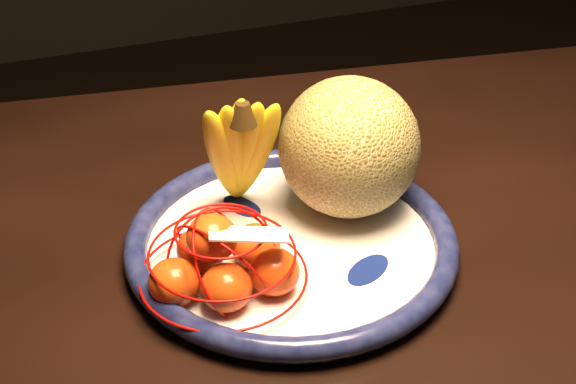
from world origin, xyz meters
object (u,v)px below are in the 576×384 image
object	(u,v)px
fruit_bowl	(291,243)
mandarin_bag	(224,262)
dining_table	(509,293)
banana_bunch	(239,147)
cantaloupe	(349,147)

from	to	relation	value
fruit_bowl	mandarin_bag	xyz separation A→B (m)	(-0.08, -0.04, 0.03)
dining_table	mandarin_bag	distance (m)	0.34
dining_table	banana_bunch	bearing A→B (deg)	161.74
banana_bunch	mandarin_bag	xyz separation A→B (m)	(-0.05, -0.11, -0.05)
dining_table	mandarin_bag	size ratio (longest dim) A/B	7.48
dining_table	fruit_bowl	world-z (taller)	fruit_bowl
cantaloupe	dining_table	bearing A→B (deg)	-32.21
cantaloupe	banana_bunch	distance (m)	0.11
mandarin_bag	fruit_bowl	bearing A→B (deg)	26.20
cantaloupe	banana_bunch	world-z (taller)	banana_bunch
fruit_bowl	banana_bunch	size ratio (longest dim) A/B	2.14
cantaloupe	banana_bunch	size ratio (longest dim) A/B	0.94
fruit_bowl	banana_bunch	world-z (taller)	banana_bunch
dining_table	banana_bunch	size ratio (longest dim) A/B	9.61
cantaloupe	banana_bunch	bearing A→B (deg)	165.70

